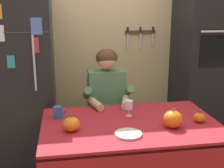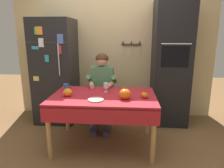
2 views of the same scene
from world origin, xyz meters
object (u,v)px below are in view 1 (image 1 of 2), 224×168
object	(u,v)px
coffee_mug	(58,112)
pumpkin_large	(173,119)
seated_person	(108,101)
dining_table	(131,133)
wine_glass	(129,105)
serving_tray	(128,134)
wall_oven	(204,61)
chair_behind_person	(105,116)
pumpkin_small	(72,124)
refrigerator	(20,82)
pumpkin_medium	(199,117)

from	to	relation	value
coffee_mug	pumpkin_large	distance (m)	0.93
seated_person	dining_table	bearing A→B (deg)	-81.11
wine_glass	serving_tray	size ratio (longest dim) A/B	0.70
wall_oven	seated_person	distance (m)	1.23
serving_tray	seated_person	bearing A→B (deg)	91.77
coffee_mug	chair_behind_person	bearing A→B (deg)	50.57
wine_glass	serving_tray	bearing A→B (deg)	-102.97
pumpkin_large	pumpkin_small	xyz separation A→B (m)	(-0.76, 0.06, -0.01)
wall_oven	wine_glass	bearing A→B (deg)	-143.79
refrigerator	wall_oven	size ratio (longest dim) A/B	0.86
pumpkin_small	pumpkin_large	bearing A→B (deg)	-4.56
pumpkin_medium	pumpkin_small	distance (m)	1.01
pumpkin_large	serving_tray	xyz separation A→B (m)	(-0.36, -0.08, -0.06)
coffee_mug	pumpkin_small	distance (m)	0.30
wine_glass	serving_tray	distance (m)	0.39
chair_behind_person	serving_tray	distance (m)	1.03
wall_oven	dining_table	world-z (taller)	wall_oven
refrigerator	pumpkin_small	size ratio (longest dim) A/B	13.95
seated_person	pumpkin_small	size ratio (longest dim) A/B	9.65
coffee_mug	pumpkin_large	xyz separation A→B (m)	(0.86, -0.34, 0.02)
dining_table	pumpkin_medium	bearing A→B (deg)	-6.41
coffee_mug	dining_table	bearing A→B (deg)	-20.85
seated_person	pumpkin_small	distance (m)	0.77
seated_person	pumpkin_large	bearing A→B (deg)	-62.08
refrigerator	pumpkin_large	bearing A→B (deg)	-39.08
coffee_mug	wine_glass	bearing A→B (deg)	-4.86
seated_person	serving_tray	xyz separation A→B (m)	(0.03, -0.81, 0.01)
pumpkin_small	serving_tray	bearing A→B (deg)	-19.77
dining_table	serving_tray	xyz separation A→B (m)	(-0.07, -0.21, 0.09)
dining_table	pumpkin_large	size ratio (longest dim) A/B	9.04
dining_table	seated_person	distance (m)	0.62
wine_glass	pumpkin_small	bearing A→B (deg)	-154.47
refrigerator	dining_table	bearing A→B (deg)	-42.91
dining_table	pumpkin_medium	xyz separation A→B (m)	(0.54, -0.06, 0.12)
chair_behind_person	pumpkin_small	world-z (taller)	chair_behind_person
wine_glass	refrigerator	bearing A→B (deg)	143.47
refrigerator	wine_glass	bearing A→B (deg)	-36.53
pumpkin_medium	refrigerator	bearing A→B (deg)	147.69
seated_person	pumpkin_large	world-z (taller)	seated_person
wall_oven	pumpkin_small	world-z (taller)	wall_oven
dining_table	serving_tray	bearing A→B (deg)	-108.41
pumpkin_medium	dining_table	bearing A→B (deg)	173.59
dining_table	pumpkin_small	xyz separation A→B (m)	(-0.47, -0.06, 0.14)
wall_oven	coffee_mug	bearing A→B (deg)	-156.42
pumpkin_medium	serving_tray	bearing A→B (deg)	-166.46
wine_glass	coffee_mug	bearing A→B (deg)	175.14
seated_person	serving_tray	size ratio (longest dim) A/B	6.30
pumpkin_small	dining_table	bearing A→B (deg)	7.91
wine_glass	pumpkin_small	size ratio (longest dim) A/B	1.07
chair_behind_person	coffee_mug	world-z (taller)	chair_behind_person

